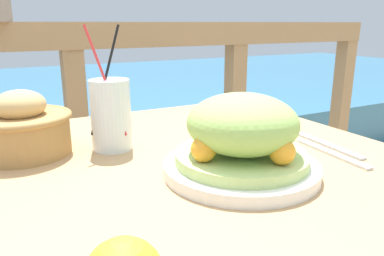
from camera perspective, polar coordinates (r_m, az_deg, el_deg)
patio_table at (r=0.74m, az=-4.95°, el=-12.71°), size 0.93×0.80×0.70m
railing_fence at (r=1.39m, az=-17.27°, el=3.18°), size 2.80×0.08×0.95m
sea_backdrop at (r=3.93m, az=-24.01°, el=2.89°), size 12.00×4.00×0.34m
salad_plate at (r=0.62m, az=7.63°, el=-1.84°), size 0.26×0.26×0.14m
drink_glass at (r=0.75m, az=-12.27°, el=2.02°), size 0.08×0.08×0.24m
bread_basket at (r=0.78m, az=-24.41°, el=0.04°), size 0.18×0.18×0.12m
fork at (r=0.77m, az=20.52°, el=-3.62°), size 0.03×0.18×0.00m
knife at (r=0.82m, az=20.06°, el=-2.47°), size 0.03×0.18×0.00m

